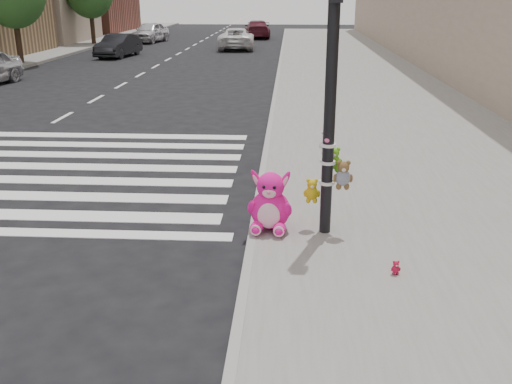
# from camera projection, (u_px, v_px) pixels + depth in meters

# --- Properties ---
(ground) EXTENTS (120.00, 120.00, 0.00)m
(ground) POSITION_uv_depth(u_px,v_px,m) (115.00, 296.00, 6.82)
(ground) COLOR black
(ground) RESTS_ON ground
(sidewalk_near) EXTENTS (7.00, 80.00, 0.14)m
(sidewalk_near) POSITION_uv_depth(u_px,v_px,m) (394.00, 119.00, 15.94)
(sidewalk_near) COLOR slate
(sidewalk_near) RESTS_ON ground
(curb_edge) EXTENTS (0.12, 80.00, 0.15)m
(curb_edge) POSITION_uv_depth(u_px,v_px,m) (271.00, 118.00, 16.13)
(curb_edge) COLOR gray
(curb_edge) RESTS_ON ground
(signal_pole) EXTENTS (0.69, 0.49, 4.00)m
(signal_pole) POSITION_uv_depth(u_px,v_px,m) (331.00, 119.00, 7.79)
(signal_pole) COLOR black
(signal_pole) RESTS_ON sidewalk_near
(pink_bunny) EXTENTS (0.65, 0.70, 0.92)m
(pink_bunny) POSITION_uv_depth(u_px,v_px,m) (270.00, 205.00, 8.28)
(pink_bunny) COLOR #F21490
(pink_bunny) RESTS_ON sidewalk_near
(red_teddy) EXTENTS (0.14, 0.10, 0.18)m
(red_teddy) POSITION_uv_depth(u_px,v_px,m) (396.00, 267.00, 7.03)
(red_teddy) COLOR #B81235
(red_teddy) RESTS_ON sidewalk_near
(car_dark_far) EXTENTS (1.84, 3.94, 1.25)m
(car_dark_far) POSITION_uv_depth(u_px,v_px,m) (118.00, 45.00, 31.61)
(car_dark_far) COLOR black
(car_dark_far) RESTS_ON ground
(car_white_near) EXTENTS (2.43, 4.81, 1.30)m
(car_white_near) POSITION_uv_depth(u_px,v_px,m) (236.00, 39.00, 35.90)
(car_white_near) COLOR silver
(car_white_near) RESTS_ON ground
(car_maroon_near) EXTENTS (2.33, 4.79, 1.34)m
(car_maroon_near) POSITION_uv_depth(u_px,v_px,m) (257.00, 29.00, 44.55)
(car_maroon_near) COLOR #561825
(car_maroon_near) RESTS_ON ground
(car_silver_deep) EXTENTS (2.35, 4.38, 1.42)m
(car_silver_deep) POSITION_uv_depth(u_px,v_px,m) (150.00, 32.00, 40.70)
(car_silver_deep) COLOR silver
(car_silver_deep) RESTS_ON ground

